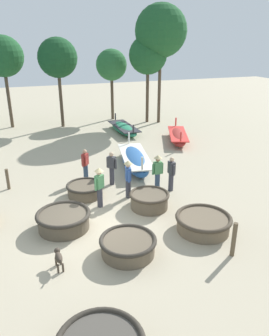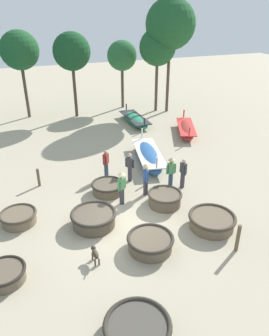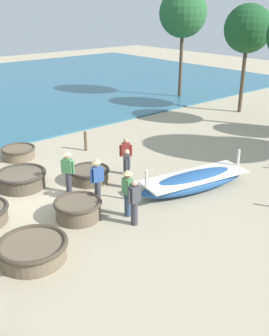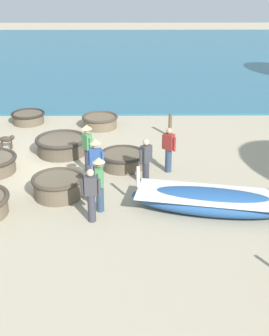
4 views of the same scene
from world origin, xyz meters
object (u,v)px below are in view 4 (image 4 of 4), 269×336
(fisherman_standing_right, at_px, (91,194))
(fisherman_hauling, at_px, (99,181))
(fisherman_standing_left, at_px, (169,149))
(mooring_post_shoreline, at_px, (170,125))
(coracle_tilted, at_px, (58,186))
(coracle_nearest, at_px, (62,145))
(coracle_front_left, at_px, (123,159))
(coracle_beside_post, at_px, (28,117))
(coracle_front_right, at_px, (100,121))
(fisherman_by_coracle, at_px, (87,145))
(dog, at_px, (7,140))
(fisherman_with_hat, at_px, (146,161))
(long_boat_white_hull, at_px, (212,201))
(fisherman_crouching, at_px, (96,161))

(fisherman_standing_right, bearing_deg, fisherman_hauling, 161.09)
(fisherman_standing_left, distance_m, mooring_post_shoreline, 3.49)
(coracle_tilted, relative_size, mooring_post_shoreline, 1.67)
(coracle_nearest, relative_size, coracle_front_left, 1.20)
(coracle_beside_post, bearing_deg, fisherman_standing_right, 22.13)
(fisherman_hauling, xyz_separation_m, fisherman_standing_right, (0.57, -0.19, -0.12))
(coracle_nearest, relative_size, coracle_front_right, 1.25)
(fisherman_by_coracle, distance_m, dog, 3.92)
(coracle_beside_post, height_order, fisherman_standing_right, fisherman_standing_right)
(fisherman_by_coracle, distance_m, mooring_post_shoreline, 4.60)
(fisherman_with_hat, xyz_separation_m, fisherman_hauling, (1.68, -1.36, 0.12))
(fisherman_with_hat, distance_m, fisherman_hauling, 2.16)
(fisherman_hauling, relative_size, fisherman_standing_right, 1.06)
(coracle_front_right, xyz_separation_m, fisherman_standing_right, (7.88, 0.25, 0.55))
(coracle_front_right, distance_m, fisherman_hauling, 7.36)
(coracle_tilted, relative_size, long_boat_white_hull, 0.33)
(long_boat_white_hull, relative_size, fisherman_crouching, 2.87)
(fisherman_crouching, distance_m, mooring_post_shoreline, 5.47)
(coracle_beside_post, height_order, mooring_post_shoreline, mooring_post_shoreline)
(coracle_nearest, relative_size, fisherman_with_hat, 1.23)
(coracle_front_right, bearing_deg, coracle_tilted, -7.97)
(fisherman_standing_right, height_order, fisherman_standing_left, same)
(fisherman_with_hat, bearing_deg, long_boat_white_hull, 45.22)
(coracle_front_left, distance_m, fisherman_by_coracle, 1.39)
(coracle_beside_post, bearing_deg, mooring_post_shoreline, 74.01)
(coracle_tilted, bearing_deg, fisherman_standing_left, 116.99)
(long_boat_white_hull, height_order, fisherman_standing_right, fisherman_standing_right)
(dog, bearing_deg, coracle_tilted, 32.50)
(fisherman_hauling, xyz_separation_m, fisherman_standing_left, (-2.72, 2.15, -0.12))
(fisherman_hauling, bearing_deg, coracle_beside_post, -155.28)
(coracle_tilted, distance_m, mooring_post_shoreline, 6.47)
(long_boat_white_hull, xyz_separation_m, mooring_post_shoreline, (-6.30, -0.70, 0.12))
(fisherman_hauling, distance_m, mooring_post_shoreline, 6.67)
(fisherman_crouching, bearing_deg, coracle_beside_post, -152.02)
(mooring_post_shoreline, bearing_deg, coracle_nearest, -66.65)
(coracle_nearest, height_order, coracle_front_right, coracle_nearest)
(long_boat_white_hull, bearing_deg, mooring_post_shoreline, -173.66)
(long_boat_white_hull, distance_m, fisherman_standing_right, 3.43)
(coracle_beside_post, height_order, fisherman_crouching, fisherman_crouching)
(dog, bearing_deg, fisherman_standing_left, 70.34)
(coracle_nearest, xyz_separation_m, coracle_front_left, (1.27, 2.29, -0.05))
(fisherman_with_hat, xyz_separation_m, fisherman_standing_right, (2.25, -1.55, 0.00))
(coracle_beside_post, relative_size, fisherman_standing_left, 0.93)
(coracle_tilted, height_order, dog, coracle_tilted)
(mooring_post_shoreline, bearing_deg, dog, -78.20)
(coracle_tilted, distance_m, fisherman_hauling, 1.75)
(coracle_front_left, height_order, mooring_post_shoreline, mooring_post_shoreline)
(fisherman_hauling, height_order, mooring_post_shoreline, fisherman_hauling)
(fisherman_standing_right, bearing_deg, dog, -146.17)
(coracle_beside_post, relative_size, coracle_front_left, 0.92)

